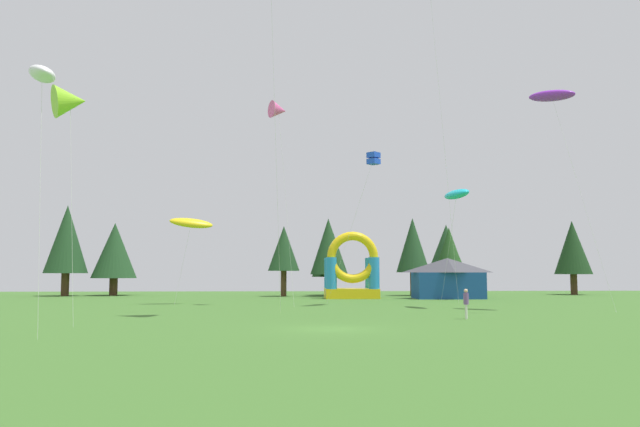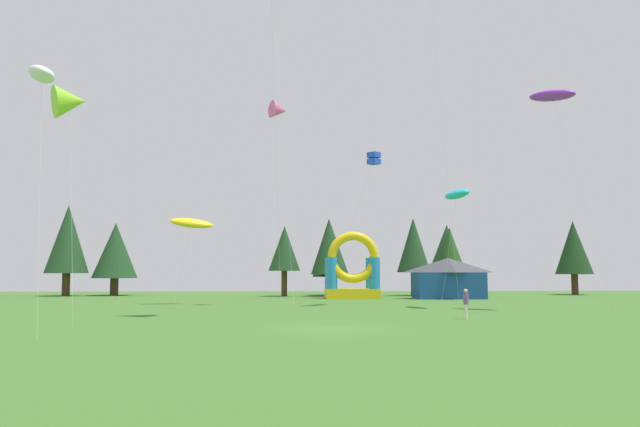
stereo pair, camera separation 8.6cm
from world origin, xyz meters
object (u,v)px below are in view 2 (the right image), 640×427
inflatable_blue_arch (352,274)px  kite_blue_box (374,159)px  kite_purple_parafoil (552,96)px  kite_white_parafoil (42,74)px  kite_yellow_parafoil (192,223)px  kite_lime_delta (70,101)px  person_far_side (466,301)px  festival_tent (448,278)px  kite_pink_delta (279,110)px  kite_cyan_parafoil (457,194)px

inflatable_blue_arch → kite_blue_box: bearing=-87.6°
kite_purple_parafoil → kite_white_parafoil: (-29.67, -15.95, -3.94)m
kite_blue_box → kite_yellow_parafoil: bearing=172.9°
kite_yellow_parafoil → inflatable_blue_arch: kite_yellow_parafoil is taller
kite_purple_parafoil → kite_lime_delta: bearing=-161.4°
kite_purple_parafoil → person_far_side: (-8.88, -8.33, -14.20)m
kite_purple_parafoil → festival_tent: 23.81m
kite_purple_parafoil → kite_lime_delta: size_ratio=1.26×
kite_white_parafoil → kite_blue_box: size_ratio=0.97×
kite_pink_delta → inflatable_blue_arch: bearing=60.1°
kite_pink_delta → kite_purple_parafoil: 21.08m
kite_yellow_parafoil → inflatable_blue_arch: bearing=36.5°
kite_cyan_parafoil → person_far_side: bearing=-103.2°
kite_yellow_parafoil → kite_cyan_parafoil: bearing=-18.0°
kite_lime_delta → person_far_side: (21.47, 1.88, -10.59)m
person_far_side → festival_tent: 28.65m
kite_white_parafoil → festival_tent: bearing=52.9°
kite_blue_box → kite_lime_delta: bearing=-135.9°
kite_white_parafoil → inflatable_blue_arch: bearing=64.5°
inflatable_blue_arch → festival_tent: (9.56, -0.76, -0.42)m
kite_lime_delta → person_far_side: bearing=5.0°
kite_white_parafoil → person_far_side: 24.40m
person_far_side → kite_purple_parafoil: bearing=157.6°
kite_purple_parafoil → inflatable_blue_arch: size_ratio=2.38×
kite_pink_delta → kite_purple_parafoil: kite_pink_delta is taller
kite_white_parafoil → kite_lime_delta: bearing=96.8°
kite_blue_box → inflatable_blue_arch: 15.79m
kite_pink_delta → kite_lime_delta: (-10.75, -17.93, -4.27)m
person_far_side → kite_lime_delta: bearing=-60.6°
person_far_side → kite_cyan_parafoil: bearing=-168.8°
kite_cyan_parafoil → festival_tent: 18.18m
kite_pink_delta → kite_yellow_parafoil: size_ratio=2.24×
kite_white_parafoil → festival_tent: kite_white_parafoil is taller
kite_cyan_parafoil → kite_blue_box: size_ratio=0.72×
kite_purple_parafoil → inflatable_blue_arch: kite_purple_parafoil is taller
kite_lime_delta → person_far_side: size_ratio=7.51×
kite_yellow_parafoil → person_far_side: bearing=-45.1°
festival_tent → kite_cyan_parafoil: bearing=-101.8°
kite_pink_delta → festival_tent: 24.84m
kite_blue_box → festival_tent: kite_blue_box is taller
kite_pink_delta → inflatable_blue_arch: (7.28, 12.68, -13.41)m
inflatable_blue_arch → festival_tent: size_ratio=1.00×
kite_blue_box → kite_pink_delta: bearing=-179.6°
kite_pink_delta → kite_purple_parafoil: size_ratio=1.05×
inflatable_blue_arch → kite_purple_parafoil: bearing=-58.9°
kite_cyan_parafoil → festival_tent: size_ratio=1.34×
kite_pink_delta → kite_cyan_parafoil: bearing=-19.5°
kite_lime_delta → festival_tent: bearing=47.3°
kite_pink_delta → kite_yellow_parafoil: kite_pink_delta is taller
kite_yellow_parafoil → person_far_side: size_ratio=4.43×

